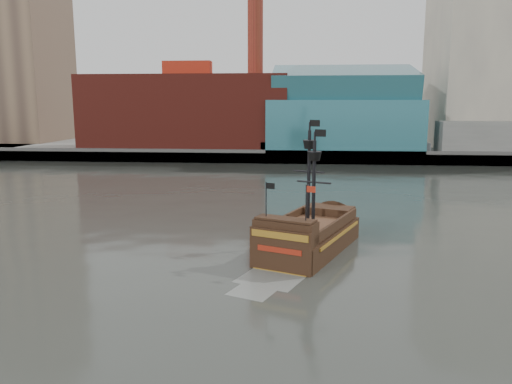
# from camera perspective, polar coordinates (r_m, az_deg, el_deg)

# --- Properties ---
(ground) EXTENTS (400.00, 400.00, 0.00)m
(ground) POSITION_cam_1_polar(r_m,az_deg,el_deg) (34.73, 2.12, -9.17)
(ground) COLOR #272924
(ground) RESTS_ON ground
(promenade_far) EXTENTS (220.00, 60.00, 2.00)m
(promenade_far) POSITION_cam_1_polar(r_m,az_deg,el_deg) (125.18, 4.33, 5.33)
(promenade_far) COLOR slate
(promenade_far) RESTS_ON ground
(seawall) EXTENTS (220.00, 1.00, 2.60)m
(seawall) POSITION_cam_1_polar(r_m,az_deg,el_deg) (95.79, 4.09, 4.03)
(seawall) COLOR #4C4C49
(seawall) RESTS_ON ground
(skyline) EXTENTS (149.00, 45.00, 62.00)m
(skyline) POSITION_cam_1_polar(r_m,az_deg,el_deg) (118.07, 7.07, 16.44)
(skyline) COLOR #7D634B
(skyline) RESTS_ON promenade_far
(pirate_ship) EXTENTS (9.48, 15.15, 10.92)m
(pirate_ship) POSITION_cam_1_polar(r_m,az_deg,el_deg) (39.35, 6.07, -5.37)
(pirate_ship) COLOR black
(pirate_ship) RESTS_ON ground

